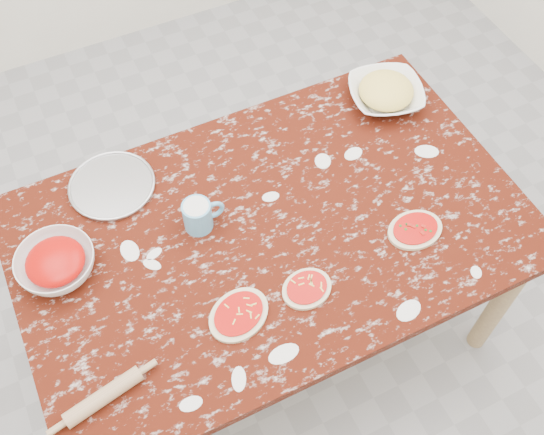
{
  "coord_description": "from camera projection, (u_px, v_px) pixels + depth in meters",
  "views": [
    {
      "loc": [
        -0.47,
        -0.98,
        2.41
      ],
      "look_at": [
        0.0,
        0.0,
        0.8
      ],
      "focal_mm": 41.62,
      "sensor_mm": 36.0,
      "label": 1
    }
  ],
  "objects": [
    {
      "name": "ground",
      "position": [
        272.0,
        326.0,
        2.61
      ],
      "size": [
        4.0,
        4.0,
        0.0
      ],
      "primitive_type": "plane",
      "color": "gray"
    },
    {
      "name": "worktable",
      "position": [
        272.0,
        240.0,
        2.06
      ],
      "size": [
        1.6,
        1.0,
        0.75
      ],
      "color": "#380E06",
      "rests_on": "ground"
    },
    {
      "name": "pizza_tray",
      "position": [
        112.0,
        186.0,
        2.07
      ],
      "size": [
        0.35,
        0.35,
        0.01
      ],
      "primitive_type": "cylinder",
      "rotation": [
        0.0,
        0.0,
        0.3
      ],
      "color": "#B2B2B7",
      "rests_on": "worktable"
    },
    {
      "name": "sauce_bowl",
      "position": [
        57.0,
        264.0,
        1.87
      ],
      "size": [
        0.31,
        0.31,
        0.07
      ],
      "primitive_type": "imported",
      "rotation": [
        0.0,
        0.0,
        -0.4
      ],
      "color": "white",
      "rests_on": "worktable"
    },
    {
      "name": "cheese_bowl",
      "position": [
        385.0,
        94.0,
        2.27
      ],
      "size": [
        0.32,
        0.32,
        0.06
      ],
      "primitive_type": "imported",
      "rotation": [
        0.0,
        0.0,
        -0.28
      ],
      "color": "white",
      "rests_on": "worktable"
    },
    {
      "name": "flour_mug",
      "position": [
        199.0,
        215.0,
        1.95
      ],
      "size": [
        0.14,
        0.09,
        0.11
      ],
      "color": "#5BA8D6",
      "rests_on": "worktable"
    },
    {
      "name": "pizza_left",
      "position": [
        239.0,
        315.0,
        1.81
      ],
      "size": [
        0.23,
        0.21,
        0.02
      ],
      "color": "beige",
      "rests_on": "worktable"
    },
    {
      "name": "pizza_mid",
      "position": [
        307.0,
        289.0,
        1.86
      ],
      "size": [
        0.17,
        0.15,
        0.02
      ],
      "color": "beige",
      "rests_on": "worktable"
    },
    {
      "name": "pizza_right",
      "position": [
        415.0,
        230.0,
        1.97
      ],
      "size": [
        0.18,
        0.14,
        0.02
      ],
      "color": "beige",
      "rests_on": "worktable"
    },
    {
      "name": "rolling_pin",
      "position": [
        104.0,
        397.0,
        1.66
      ],
      "size": [
        0.23,
        0.09,
        0.04
      ],
      "primitive_type": "cylinder",
      "rotation": [
        0.0,
        1.57,
        0.2
      ],
      "color": "tan",
      "rests_on": "worktable"
    }
  ]
}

